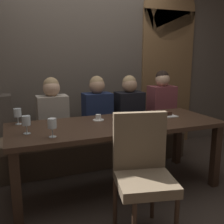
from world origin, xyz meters
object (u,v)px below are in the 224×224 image
dessert_plate (167,115)px  chair_near_side (143,166)px  banquette_bench (96,148)px  diner_near_end (162,99)px  diner_bearded (97,106)px  wine_glass_center_front (26,121)px  diner_redhead (52,110)px  dining_table (116,131)px  espresso_cup (98,118)px  wine_glass_far_right (18,113)px  diner_far_end (129,104)px  wine_glass_end_right (52,124)px

dessert_plate → chair_near_side: bearing=-132.9°
banquette_bench → dessert_plate: 1.05m
banquette_bench → diner_near_end: bearing=1.0°
diner_bearded → wine_glass_center_front: size_ratio=4.43×
banquette_bench → chair_near_side: bearing=-93.0°
banquette_bench → dessert_plate: size_ratio=13.16×
diner_redhead → diner_near_end: diner_near_end is taller
dining_table → diner_bearded: bearing=87.9°
diner_bearded → espresso_cup: diner_bearded is taller
dining_table → diner_bearded: diner_bearded is taller
banquette_bench → dessert_plate: (0.67, -0.63, 0.53)m
banquette_bench → wine_glass_far_right: bearing=-158.2°
dining_table → diner_redhead: size_ratio=3.02×
chair_near_side → wine_glass_center_front: size_ratio=5.98×
chair_near_side → diner_far_end: size_ratio=1.35×
diner_redhead → wine_glass_end_right: diner_redhead is taller
wine_glass_center_front → wine_glass_far_right: bearing=98.4°
diner_far_end → wine_glass_end_right: 1.49m
banquette_bench → diner_redhead: size_ratio=3.43×
wine_glass_far_right → dining_table: bearing=-18.3°
chair_near_side → diner_far_end: (0.54, 1.40, 0.23)m
wine_glass_far_right → dessert_plate: wine_glass_far_right is taller
wine_glass_end_right → espresso_cup: bearing=37.0°
banquette_bench → diner_redhead: bearing=-177.4°
dining_table → wine_glass_center_front: (-0.90, -0.07, 0.20)m
diner_bearded → wine_glass_far_right: (-0.98, -0.39, 0.06)m
diner_redhead → chair_near_side: bearing=-71.2°
diner_bearded → dessert_plate: size_ratio=3.83×
diner_bearded → espresso_cup: size_ratio=6.06×
banquette_bench → wine_glass_center_front: size_ratio=15.24×
chair_near_side → diner_bearded: size_ratio=1.35×
diner_far_end → wine_glass_far_right: 1.47m
diner_near_end → wine_glass_center_front: diner_near_end is taller
banquette_bench → diner_bearded: 0.56m
diner_bearded → wine_glass_center_front: (-0.92, -0.77, 0.06)m
diner_near_end → dessert_plate: size_ratio=4.08×
wine_glass_end_right → diner_bearded: bearing=52.7°
diner_redhead → espresso_cup: bearing=-50.8°
banquette_bench → diner_near_end: diner_near_end is taller
dining_table → dessert_plate: bearing=6.4°
dessert_plate → dining_table: bearing=-173.6°
espresso_cup → diner_bearded: bearing=72.6°
chair_near_side → wine_glass_end_right: bearing=142.9°
diner_far_end → dessert_plate: 0.63m
wine_glass_center_front → diner_near_end: bearing=22.5°
dining_table → diner_near_end: bearing=35.8°
banquette_bench → diner_far_end: diner_far_end is taller
wine_glass_end_right → diner_redhead: bearing=80.7°
diner_bearded → wine_glass_end_right: size_ratio=4.43×
diner_bearded → diner_far_end: (0.44, -0.03, -0.00)m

